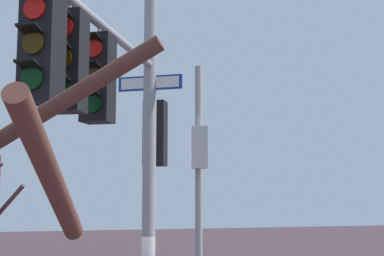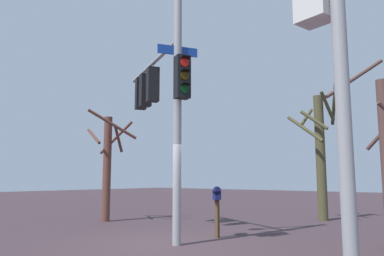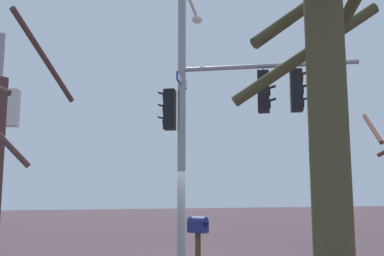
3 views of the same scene
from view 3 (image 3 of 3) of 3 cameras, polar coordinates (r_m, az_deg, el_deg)
name	(u,v)px [view 3 (image 3 of 3)]	position (r m, az deg, el deg)	size (l,w,h in m)	color
main_signal_pole_assembly	(226,94)	(12.04, 4.40, 4.44)	(4.77, 4.83, 8.09)	gray
secondary_pole_assembly	(2,128)	(13.68, -23.29, -0.01)	(0.70, 0.48, 6.55)	gray
mailbox	(198,230)	(10.26, 0.76, -13.00)	(0.45, 0.50, 1.41)	#4C3823
bare_tree_behind_pole	(325,110)	(4.47, 16.71, 2.27)	(2.04, 2.05, 5.44)	#454128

